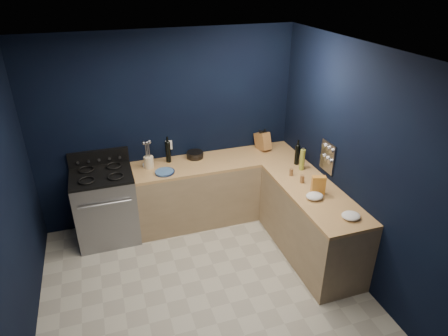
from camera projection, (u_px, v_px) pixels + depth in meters
name	position (u px, v px, depth m)	size (l,w,h in m)	color
floor	(205.00, 294.00, 4.37)	(3.50, 3.50, 0.02)	#B6B19E
ceiling	(198.00, 55.00, 3.17)	(3.50, 3.50, 0.02)	silver
wall_back	(167.00, 129.00, 5.26)	(3.50, 0.02, 2.60)	black
wall_right	(358.00, 168.00, 4.26)	(0.02, 3.50, 2.60)	black
wall_left	(0.00, 228.00, 3.28)	(0.02, 3.50, 2.60)	black
cab_back	(218.00, 190.00, 5.55)	(2.30, 0.63, 0.86)	#9C825F
top_back	(218.00, 161.00, 5.34)	(2.30, 0.63, 0.04)	olive
cab_right	(310.00, 224.00, 4.81)	(0.63, 1.67, 0.86)	#9C825F
top_right	(314.00, 193.00, 4.60)	(0.63, 1.67, 0.04)	olive
gas_range	(106.00, 207.00, 5.10)	(0.76, 0.66, 0.92)	gray
oven_door	(108.00, 221.00, 4.84)	(0.59, 0.02, 0.42)	black
cooktop	(101.00, 175.00, 4.88)	(0.76, 0.66, 0.03)	black
backguard	(99.00, 158.00, 5.08)	(0.76, 0.06, 0.20)	black
spice_panel	(328.00, 157.00, 4.77)	(0.02, 0.28, 0.38)	gray
wall_outlet	(169.00, 145.00, 5.34)	(0.09, 0.02, 0.13)	white
plate_stack	(164.00, 172.00, 4.99)	(0.24, 0.24, 0.03)	teal
ramekin	(146.00, 165.00, 5.16)	(0.10, 0.10, 0.04)	white
utensil_crock	(149.00, 162.00, 5.10)	(0.13, 0.13, 0.16)	#F6EFBE
wine_bottle_back	(168.00, 152.00, 5.23)	(0.07, 0.07, 0.28)	black
lemon_basket	(195.00, 155.00, 5.38)	(0.23, 0.23, 0.09)	black
knife_block	(263.00, 141.00, 5.60)	(0.13, 0.22, 0.25)	olive
wine_bottle_right	(297.00, 155.00, 5.17)	(0.07, 0.07, 0.27)	black
oil_bottle	(302.00, 160.00, 5.02)	(0.06, 0.06, 0.28)	olive
spice_jar_near	(291.00, 172.00, 4.92)	(0.04, 0.04, 0.10)	olive
spice_jar_far	(302.00, 179.00, 4.76)	(0.05, 0.05, 0.10)	olive
crouton_bag	(318.00, 185.00, 4.49)	(0.15, 0.07, 0.23)	#AE3529
towel_front	(315.00, 196.00, 4.43)	(0.20, 0.17, 0.07)	white
towel_end	(351.00, 216.00, 4.09)	(0.20, 0.18, 0.06)	white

